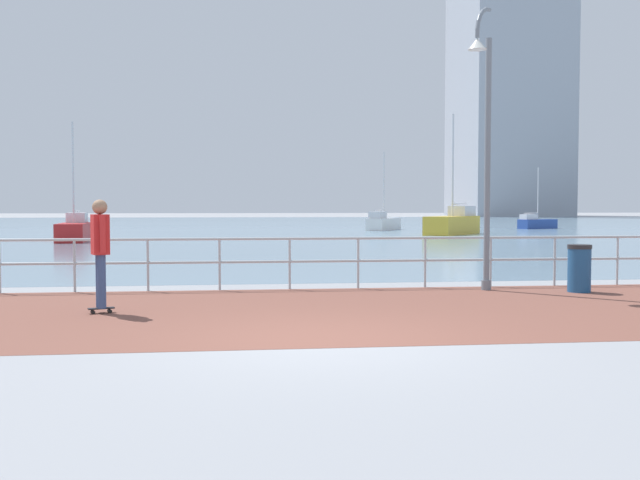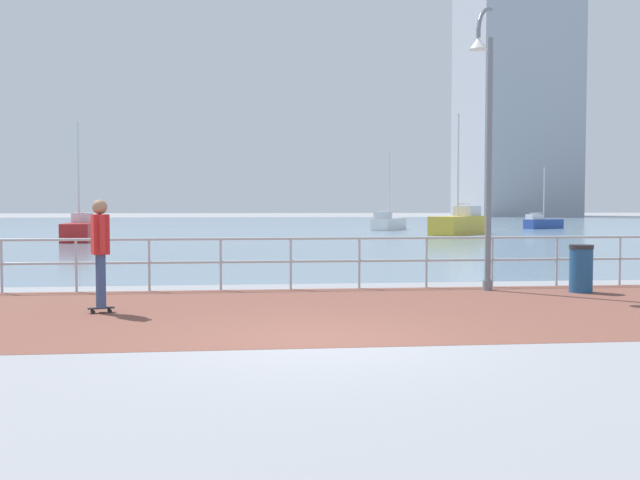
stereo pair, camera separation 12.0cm
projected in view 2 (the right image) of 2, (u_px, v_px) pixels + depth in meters
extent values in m
plane|color=gray|center=(256.00, 230.00, 48.80)|extent=(220.00, 220.00, 0.00)
cube|color=brown|center=(304.00, 311.00, 11.55)|extent=(28.00, 6.06, 0.01)
cube|color=#6B899E|center=(253.00, 226.00, 59.24)|extent=(180.00, 88.00, 0.00)
cylinder|color=#B2BCC1|center=(2.00, 266.00, 13.93)|extent=(0.05, 0.05, 1.03)
cylinder|color=#B2BCC1|center=(76.00, 266.00, 14.08)|extent=(0.05, 0.05, 1.03)
cylinder|color=#B2BCC1|center=(149.00, 265.00, 14.23)|extent=(0.05, 0.05, 1.03)
cylinder|color=#B2BCC1|center=(221.00, 265.00, 14.38)|extent=(0.05, 0.05, 1.03)
cylinder|color=#B2BCC1|center=(291.00, 264.00, 14.54)|extent=(0.05, 0.05, 1.03)
cylinder|color=#B2BCC1|center=(359.00, 263.00, 14.69)|extent=(0.05, 0.05, 1.03)
cylinder|color=#B2BCC1|center=(426.00, 263.00, 14.84)|extent=(0.05, 0.05, 1.03)
cylinder|color=#B2BCC1|center=(492.00, 262.00, 14.99)|extent=(0.05, 0.05, 1.03)
cylinder|color=#B2BCC1|center=(557.00, 262.00, 15.14)|extent=(0.05, 0.05, 1.03)
cylinder|color=#B2BCC1|center=(620.00, 261.00, 15.29)|extent=(0.05, 0.05, 1.03)
cylinder|color=#B2BCC1|center=(291.00, 239.00, 14.51)|extent=(25.20, 0.06, 0.06)
cylinder|color=#B2BCC1|center=(291.00, 261.00, 14.53)|extent=(25.20, 0.06, 0.06)
cylinder|color=slate|center=(487.00, 285.00, 14.38)|extent=(0.19, 0.19, 0.20)
cylinder|color=slate|center=(489.00, 165.00, 14.27)|extent=(0.12, 0.12, 4.98)
cylinder|color=slate|center=(489.00, 9.00, 14.06)|extent=(0.19, 0.19, 0.11)
cylinder|color=slate|center=(486.00, 10.00, 13.94)|extent=(0.19, 0.20, 0.15)
cylinder|color=slate|center=(483.00, 13.00, 13.84)|extent=(0.19, 0.19, 0.18)
cylinder|color=slate|center=(480.00, 18.00, 13.77)|extent=(0.17, 0.18, 0.19)
cylinder|color=slate|center=(479.00, 25.00, 13.72)|extent=(0.15, 0.15, 0.19)
cylinder|color=slate|center=(478.00, 33.00, 13.71)|extent=(0.12, 0.12, 0.17)
cone|color=silver|center=(478.00, 43.00, 13.72)|extent=(0.36, 0.36, 0.22)
cylinder|color=black|center=(93.00, 312.00, 11.25)|extent=(0.07, 0.05, 0.06)
cylinder|color=black|center=(92.00, 311.00, 11.32)|extent=(0.07, 0.05, 0.06)
cylinder|color=black|center=(110.00, 311.00, 11.36)|extent=(0.07, 0.05, 0.06)
cylinder|color=black|center=(109.00, 310.00, 11.43)|extent=(0.07, 0.05, 0.06)
cube|color=black|center=(101.00, 308.00, 11.33)|extent=(0.41, 0.24, 0.02)
cylinder|color=#384C7A|center=(102.00, 281.00, 11.24)|extent=(0.17, 0.17, 0.84)
cylinder|color=#384C7A|center=(100.00, 280.00, 11.39)|extent=(0.17, 0.17, 0.84)
cube|color=red|center=(100.00, 234.00, 11.28)|extent=(0.34, 0.40, 0.62)
cylinder|color=red|center=(102.00, 234.00, 11.07)|extent=(0.11, 0.11, 0.59)
cylinder|color=red|center=(98.00, 233.00, 11.48)|extent=(0.11, 0.11, 0.59)
sphere|color=#A37A5B|center=(100.00, 207.00, 11.26)|extent=(0.23, 0.23, 0.23)
cylinder|color=navy|center=(581.00, 271.00, 14.01)|extent=(0.44, 0.44, 0.85)
cylinder|color=#262628|center=(581.00, 247.00, 13.99)|extent=(0.46, 0.46, 0.08)
cube|color=white|center=(389.00, 224.00, 49.60)|extent=(3.05, 3.86, 0.82)
cube|color=silver|center=(383.00, 215.00, 48.55)|extent=(1.44, 1.61, 0.45)
cylinder|color=silver|center=(389.00, 185.00, 49.48)|extent=(0.09, 0.09, 4.55)
cylinder|color=silver|center=(385.00, 210.00, 48.81)|extent=(0.98, 1.49, 0.07)
cube|color=#284799|center=(544.00, 224.00, 52.39)|extent=(3.29, 2.23, 0.68)
cube|color=silver|center=(535.00, 217.00, 51.87)|extent=(1.32, 1.11, 0.38)
cylinder|color=silver|center=(544.00, 193.00, 52.28)|extent=(0.08, 0.08, 3.77)
cylinder|color=silver|center=(537.00, 213.00, 51.99)|extent=(1.32, 0.66, 0.06)
cube|color=#B21E1E|center=(79.00, 232.00, 34.08)|extent=(1.57, 4.09, 0.86)
cube|color=silver|center=(82.00, 218.00, 35.23)|extent=(0.99, 1.51, 0.48)
cylinder|color=silver|center=(78.00, 173.00, 33.95)|extent=(0.10, 0.10, 4.76)
cylinder|color=silver|center=(81.00, 211.00, 34.90)|extent=(0.23, 1.80, 0.08)
cube|color=gold|center=(457.00, 225.00, 41.91)|extent=(4.34, 4.83, 1.07)
cube|color=silver|center=(467.00, 211.00, 43.12)|extent=(1.97, 2.07, 0.59)
cylinder|color=silver|center=(458.00, 165.00, 41.74)|extent=(0.12, 0.12, 5.92)
cylinder|color=silver|center=(465.00, 204.00, 42.77)|extent=(1.49, 1.79, 0.09)
cube|color=#A3A8B2|center=(515.00, 78.00, 113.55)|extent=(15.37, 17.03, 43.65)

